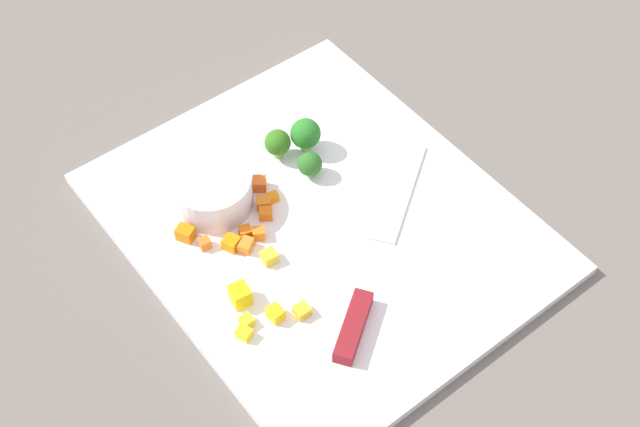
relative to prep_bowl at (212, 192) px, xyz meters
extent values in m
plane|color=#6A615A|center=(0.09, 0.08, -0.03)|extent=(4.00, 4.00, 0.00)
cube|color=white|center=(0.09, 0.08, -0.03)|extent=(0.46, 0.38, 0.01)
cylinder|color=white|center=(0.00, 0.00, 0.00)|extent=(0.09, 0.09, 0.04)
cube|color=silver|center=(0.11, 0.17, -0.02)|extent=(0.11, 0.14, 0.00)
cube|color=maroon|center=(0.22, 0.02, -0.01)|extent=(0.06, 0.08, 0.02)
cube|color=orange|center=(0.06, -0.02, -0.01)|extent=(0.02, 0.02, 0.01)
cube|color=orange|center=(0.07, -0.01, -0.01)|extent=(0.02, 0.02, 0.01)
cube|color=orange|center=(0.04, -0.04, -0.01)|extent=(0.01, 0.01, 0.01)
cube|color=orange|center=(0.04, 0.05, -0.02)|extent=(0.01, 0.01, 0.01)
cube|color=orange|center=(0.04, 0.04, -0.01)|extent=(0.02, 0.02, 0.01)
cube|color=orange|center=(0.05, 0.03, -0.01)|extent=(0.02, 0.02, 0.01)
cube|color=orange|center=(0.06, 0.00, -0.01)|extent=(0.02, 0.02, 0.01)
cube|color=orange|center=(0.07, 0.01, -0.01)|extent=(0.02, 0.02, 0.01)
cube|color=orange|center=(0.02, -0.05, -0.01)|extent=(0.02, 0.02, 0.02)
cube|color=orange|center=(0.01, 0.05, -0.01)|extent=(0.02, 0.02, 0.01)
cube|color=yellow|center=(0.16, -0.07, -0.02)|extent=(0.02, 0.02, 0.01)
cube|color=yellow|center=(0.15, -0.06, -0.02)|extent=(0.01, 0.01, 0.01)
cube|color=yellow|center=(0.12, -0.05, -0.01)|extent=(0.02, 0.02, 0.02)
cube|color=gold|center=(0.17, -0.01, -0.02)|extent=(0.02, 0.02, 0.01)
cube|color=yellow|center=(0.16, -0.03, -0.01)|extent=(0.02, 0.01, 0.01)
cube|color=yellow|center=(0.10, 0.00, -0.01)|extent=(0.02, 0.02, 0.01)
cylinder|color=#96B867|center=(0.00, 0.13, -0.01)|extent=(0.01, 0.01, 0.02)
sphere|color=#2A7B26|center=(0.00, 0.13, 0.00)|extent=(0.04, 0.04, 0.04)
cylinder|color=#88B35A|center=(-0.01, 0.10, -0.01)|extent=(0.01, 0.01, 0.01)
sphere|color=#33701C|center=(-0.01, 0.10, 0.00)|extent=(0.03, 0.03, 0.03)
cylinder|color=#84BD66|center=(0.03, 0.11, -0.02)|extent=(0.01, 0.01, 0.01)
sphere|color=#2C6924|center=(0.03, 0.11, 0.00)|extent=(0.03, 0.03, 0.03)
camera|label=1|loc=(0.55, -0.28, 0.73)|focal=49.02mm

